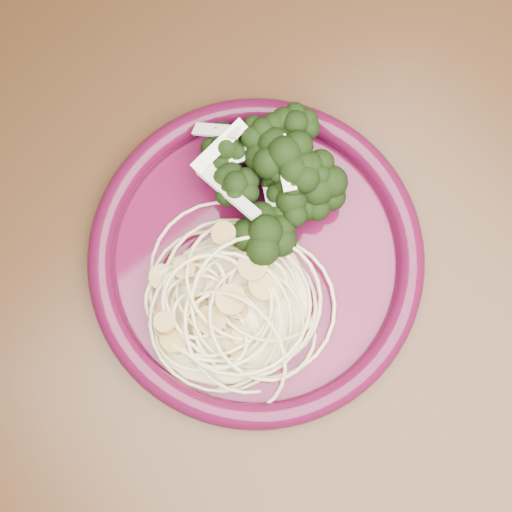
{
  "coord_description": "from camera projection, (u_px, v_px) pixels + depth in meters",
  "views": [
    {
      "loc": [
        0.02,
        -0.06,
        1.38
      ],
      "look_at": [
        0.09,
        0.03,
        0.77
      ],
      "focal_mm": 50.0,
      "sensor_mm": 36.0,
      "label": 1
    }
  ],
  "objects": [
    {
      "name": "broccoli_pile",
      "position": [
        288.0,
        192.0,
        0.62
      ],
      "size": [
        0.16,
        0.19,
        0.06
      ],
      "primitive_type": "ellipsoid",
      "rotation": [
        0.0,
        0.0,
        0.42
      ],
      "color": "black",
      "rests_on": "dinner_plate"
    },
    {
      "name": "onion_garnish",
      "position": [
        290.0,
        180.0,
        0.59
      ],
      "size": [
        0.11,
        0.13,
        0.06
      ],
      "primitive_type": null,
      "rotation": [
        0.0,
        0.0,
        0.42
      ],
      "color": "white",
      "rests_on": "broccoli_pile"
    },
    {
      "name": "spaghetti_pile",
      "position": [
        230.0,
        305.0,
        0.61
      ],
      "size": [
        0.19,
        0.18,
        0.03
      ],
      "primitive_type": "ellipsoid",
      "rotation": [
        0.0,
        0.0,
        0.42
      ],
      "color": "beige",
      "rests_on": "dinner_plate"
    },
    {
      "name": "dining_table",
      "position": [
        207.0,
        359.0,
        0.73
      ],
      "size": [
        1.2,
        0.8,
        0.75
      ],
      "color": "#472814",
      "rests_on": "ground"
    },
    {
      "name": "scallop_cluster",
      "position": [
        228.0,
        300.0,
        0.58
      ],
      "size": [
        0.17,
        0.17,
        0.04
      ],
      "primitive_type": null,
      "rotation": [
        0.0,
        0.0,
        0.42
      ],
      "color": "tan",
      "rests_on": "spaghetti_pile"
    },
    {
      "name": "dinner_plate",
      "position": [
        256.0,
        258.0,
        0.64
      ],
      "size": [
        0.4,
        0.4,
        0.03
      ],
      "rotation": [
        0.0,
        0.0,
        0.42
      ],
      "color": "#4C0A27",
      "rests_on": "dining_table"
    }
  ]
}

